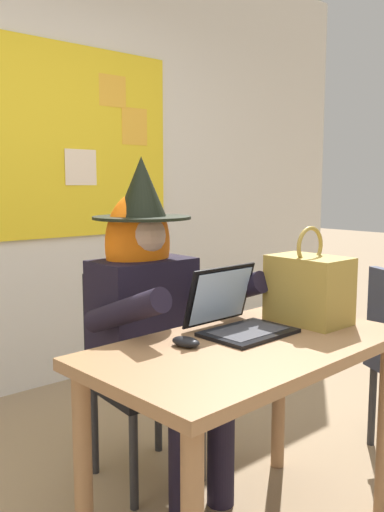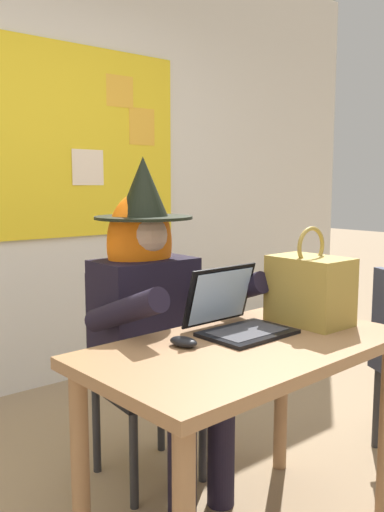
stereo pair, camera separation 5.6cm
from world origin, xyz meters
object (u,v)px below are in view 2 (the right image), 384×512
Objects in this scene: desk_main at (247,376)px; computer_mouse at (184,342)px; person_costumed at (153,305)px; chair_at_desk at (139,361)px; handbag at (310,289)px; laptop at (237,318)px.

desk_main is 0.26m from computer_mouse.
person_costumed is (-0.00, 0.55, 0.15)m from desk_main.
handbag is (0.37, -0.64, 0.38)m from chair_at_desk.
laptop reaches higher than desk_main.
desk_main is 0.22m from laptop.
computer_mouse reaches higher than desk_main.
person_costumed is at bearing 52.16° from computer_mouse.
computer_mouse is (-0.20, -0.57, 0.26)m from chair_at_desk.
handbag is at bearing -17.55° from laptop.
laptop is at bearing -10.07° from computer_mouse.
chair_at_desk is 0.30m from person_costumed.
laptop is (0.06, -0.55, 0.29)m from chair_at_desk.
desk_main is 0.84× the size of person_costumed.
laptop is at bearing 10.91° from chair_at_desk.
laptop is at bearing 61.15° from desk_main.
handbag is at bearing 5.35° from desk_main.
desk_main is at bearing -174.65° from handbag.
desk_main is 0.57m from person_costumed.
handbag reaches higher than laptop.
chair_at_desk is 8.66× the size of computer_mouse.
person_costumed reaches higher than handbag.
computer_mouse is at bearing -15.15° from chair_at_desk.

